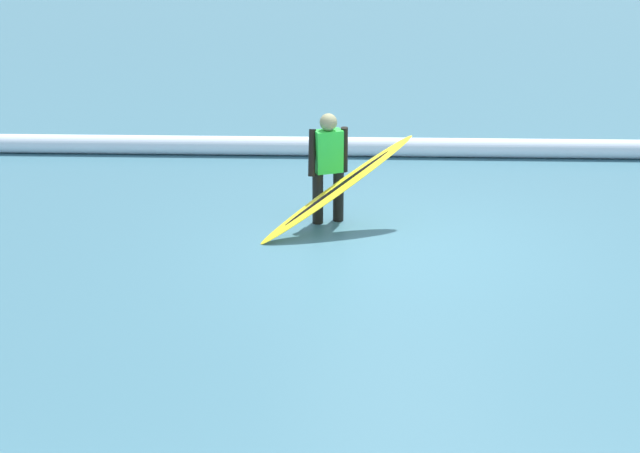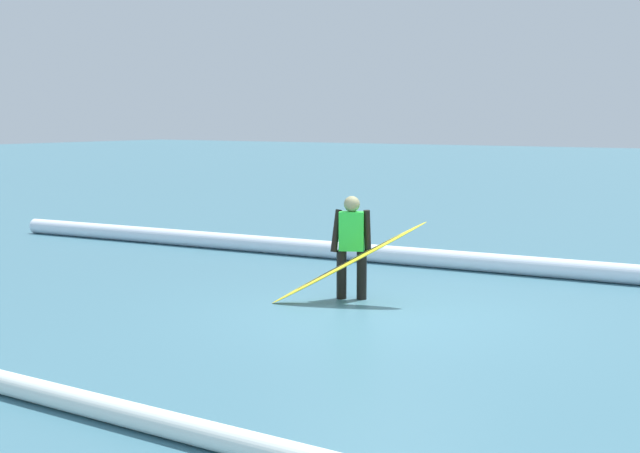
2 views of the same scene
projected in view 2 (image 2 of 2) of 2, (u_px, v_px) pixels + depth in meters
name	position (u px, v px, depth m)	size (l,w,h in m)	color
ground_plane	(387.00, 316.00, 11.41)	(129.24, 129.24, 0.00)	#3E6E7F
surfer	(352.00, 242.00, 12.37)	(0.48, 0.36, 1.43)	black
surfboard	(349.00, 263.00, 12.05)	(1.95, 1.33, 1.16)	yellow
wave_crest_midground	(34.00, 390.00, 7.94)	(0.21, 0.21, 17.61)	white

